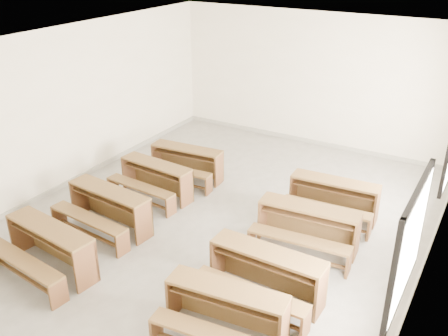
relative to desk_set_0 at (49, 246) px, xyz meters
The scene contains 9 objects.
room 3.60m from the desk_set_0, 59.58° to the left, with size 8.50×8.50×3.20m.
desk_set_0 is the anchor object (origin of this frame).
desk_set_1 1.38m from the desk_set_0, 92.39° to the left, with size 1.72×1.00×0.74m.
desk_set_2 2.77m from the desk_set_0, 91.78° to the left, with size 1.61×0.92×0.70m.
desk_set_3 3.72m from the desk_set_0, 90.03° to the left, with size 1.61×0.93×0.70m.
desk_set_4 3.04m from the desk_set_0, ahead, with size 1.66×0.99×0.71m.
desk_set_5 3.33m from the desk_set_0, 18.91° to the left, with size 1.68×0.89×0.75m.
desk_set_6 4.10m from the desk_set_0, 38.97° to the left, with size 1.71×0.99×0.74m.
desk_set_7 4.95m from the desk_set_0, 49.48° to the left, with size 1.64×0.92×0.72m.
Camera 1 is at (4.03, -6.90, 4.73)m, focal length 40.00 mm.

